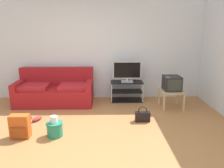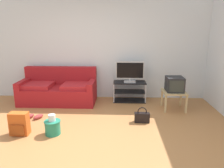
{
  "view_description": "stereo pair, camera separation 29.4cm",
  "coord_description": "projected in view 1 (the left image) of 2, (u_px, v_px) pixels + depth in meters",
  "views": [
    {
      "loc": [
        0.44,
        -3.36,
        1.85
      ],
      "look_at": [
        0.55,
        0.99,
        0.74
      ],
      "focal_mm": 34.37,
      "sensor_mm": 36.0,
      "label": 1
    },
    {
      "loc": [
        0.74,
        -3.35,
        1.85
      ],
      "look_at": [
        0.55,
        0.99,
        0.74
      ],
      "focal_mm": 34.37,
      "sensor_mm": 36.0,
      "label": 2
    }
  ],
  "objects": [
    {
      "name": "ground_plane",
      "position": [
        82.0,
        140.0,
        3.7
      ],
      "size": [
        9.0,
        9.8,
        0.02
      ],
      "primitive_type": "cube",
      "color": "#B27542"
    },
    {
      "name": "wall_back",
      "position": [
        90.0,
        49.0,
        5.74
      ],
      "size": [
        9.0,
        0.1,
        2.7
      ],
      "primitive_type": "cube",
      "color": "silver",
      "rests_on": "ground_plane"
    },
    {
      "name": "couch",
      "position": [
        55.0,
        91.0,
        5.47
      ],
      "size": [
        1.9,
        0.88,
        0.88
      ],
      "color": "maroon",
      "rests_on": "ground_plane"
    },
    {
      "name": "tv_stand",
      "position": [
        127.0,
        91.0,
        5.69
      ],
      "size": [
        0.84,
        0.43,
        0.52
      ],
      "color": "black",
      "rests_on": "ground_plane"
    },
    {
      "name": "flat_tv",
      "position": [
        127.0,
        72.0,
        5.53
      ],
      "size": [
        0.73,
        0.22,
        0.54
      ],
      "color": "#B2B2B7",
      "rests_on": "tv_stand"
    },
    {
      "name": "side_table",
      "position": [
        171.0,
        93.0,
        5.12
      ],
      "size": [
        0.52,
        0.52,
        0.44
      ],
      "color": "tan",
      "rests_on": "ground_plane"
    },
    {
      "name": "crt_tv",
      "position": [
        172.0,
        83.0,
        5.08
      ],
      "size": [
        0.39,
        0.42,
        0.34
      ],
      "color": "#232326",
      "rests_on": "side_table"
    },
    {
      "name": "backpack",
      "position": [
        20.0,
        127.0,
        3.73
      ],
      "size": [
        0.33,
        0.24,
        0.42
      ],
      "rotation": [
        0.0,
        0.0,
        -0.05
      ],
      "color": "#CC561E",
      "rests_on": "ground_plane"
    },
    {
      "name": "handbag",
      "position": [
        143.0,
        116.0,
        4.42
      ],
      "size": [
        0.3,
        0.13,
        0.32
      ],
      "rotation": [
        0.0,
        0.0,
        0.29
      ],
      "color": "black",
      "rests_on": "ground_plane"
    },
    {
      "name": "cleaning_bucket",
      "position": [
        55.0,
        128.0,
        3.8
      ],
      "size": [
        0.29,
        0.29,
        0.38
      ],
      "color": "#238466",
      "rests_on": "ground_plane"
    },
    {
      "name": "sneakers_pair",
      "position": [
        32.0,
        119.0,
        4.46
      ],
      "size": [
        0.41,
        0.27,
        0.09
      ],
      "color": "#993333",
      "rests_on": "ground_plane"
    }
  ]
}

